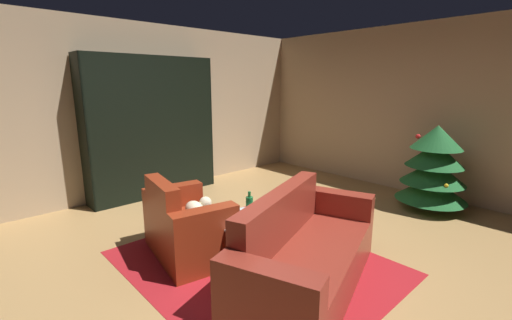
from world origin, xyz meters
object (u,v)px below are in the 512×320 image
coffee_table (257,223)px  book_stack_on_table (258,213)px  couch_red (305,257)px  armchair_red (186,228)px  bottle_on_table (249,204)px  bookshelf_unit (159,129)px  decorated_tree (434,168)px

coffee_table → book_stack_on_table: 0.10m
couch_red → armchair_red: bearing=-159.6°
armchair_red → bottle_on_table: armchair_red is taller
bookshelf_unit → coffee_table: (2.69, -0.34, -0.67)m
couch_red → book_stack_on_table: size_ratio=9.36×
bookshelf_unit → book_stack_on_table: bearing=-6.9°
bookshelf_unit → bottle_on_table: (2.49, -0.26, -0.54)m
bookshelf_unit → bottle_on_table: 2.56m
book_stack_on_table → decorated_tree: bearing=77.2°
armchair_red → coffee_table: 0.76m
bottle_on_table → decorated_tree: size_ratio=0.19×
bookshelf_unit → decorated_tree: bearing=36.7°
coffee_table → decorated_tree: 2.90m
armchair_red → couch_red: size_ratio=0.56×
couch_red → bottle_on_table: (-0.85, 0.10, 0.23)m
bottle_on_table → armchair_red: bearing=-124.6°
couch_red → bookshelf_unit: bearing=173.8°
coffee_table → book_stack_on_table: bearing=83.1°
bottle_on_table → decorated_tree: 2.87m
armchair_red → couch_red: (1.23, 0.46, -0.01)m
coffee_table → decorated_tree: decorated_tree is taller
bottle_on_table → decorated_tree: (0.84, 2.74, 0.08)m
coffee_table → bottle_on_table: bottle_on_table is taller
book_stack_on_table → decorated_tree: size_ratio=0.18×
bookshelf_unit → coffee_table: bearing=-7.2°
bookshelf_unit → couch_red: (3.33, -0.36, -0.77)m
coffee_table → book_stack_on_table: book_stack_on_table is taller
bookshelf_unit → book_stack_on_table: (2.69, -0.32, -0.56)m
couch_red → decorated_tree: bearing=90.2°
coffee_table → armchair_red: bearing=-140.7°
coffee_table → couch_red: bearing=-1.7°
couch_red → bottle_on_table: 0.88m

